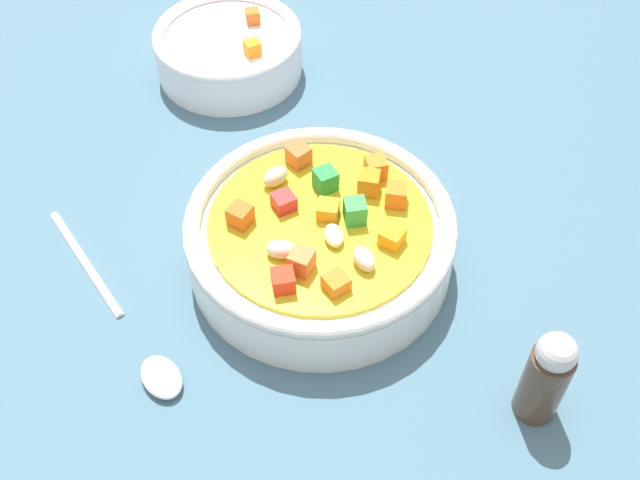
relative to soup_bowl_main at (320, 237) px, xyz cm
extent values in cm
cube|color=#42667A|center=(0.00, 0.01, -3.78)|extent=(140.00, 140.00, 2.00)
cylinder|color=white|center=(0.00, 0.01, -0.72)|extent=(20.21, 20.21, 4.10)
torus|color=white|center=(0.00, 0.01, 1.71)|extent=(20.26, 20.26, 1.26)
cylinder|color=gold|center=(0.00, 0.01, 1.53)|extent=(16.71, 16.71, 0.40)
cube|color=orange|center=(0.01, -0.88, 2.35)|extent=(2.14, 2.14, 1.24)
ellipsoid|color=beige|center=(-1.86, 0.62, 2.20)|extent=(2.58, 2.42, 0.94)
cube|color=green|center=(2.03, -2.91, 2.59)|extent=(1.98, 1.98, 1.73)
cube|color=orange|center=(-2.95, -5.24, 2.56)|extent=(2.14, 2.14, 1.65)
cube|color=red|center=(-2.02, 6.11, 2.45)|extent=(2.18, 2.18, 1.43)
cube|color=#E05A19|center=(4.37, 3.86, 2.51)|extent=(1.81, 1.81, 1.56)
ellipsoid|color=beige|center=(-4.93, 0.96, 2.39)|extent=(2.55, 2.14, 1.33)
cube|color=#E15C28|center=(5.38, -3.57, 2.53)|extent=(1.75, 1.75, 1.60)
cube|color=orange|center=(-1.90, 4.13, 2.57)|extent=(1.92, 1.92, 1.68)
cube|color=orange|center=(-5.17, -1.92, 2.37)|extent=(1.76, 1.76, 1.28)
cube|color=orange|center=(-0.66, -4.82, 2.60)|extent=(2.12, 2.12, 1.75)
ellipsoid|color=beige|center=(0.38, 4.16, 2.38)|extent=(2.58, 2.39, 1.31)
cube|color=orange|center=(-4.79, 3.79, 2.31)|extent=(1.86, 1.86, 1.16)
cube|color=red|center=(3.02, 0.66, 2.35)|extent=(1.98, 1.98, 1.24)
ellipsoid|color=beige|center=(5.21, -0.73, 2.46)|extent=(1.63, 2.32, 1.46)
cube|color=green|center=(-1.73, -1.88, 2.64)|extent=(2.19, 2.19, 1.82)
cube|color=orange|center=(0.19, -6.49, 2.55)|extent=(2.16, 2.16, 1.65)
cylinder|color=silver|center=(13.50, 12.32, -2.43)|extent=(12.16, 3.54, 0.70)
ellipsoid|color=silver|center=(1.13, 15.28, -2.23)|extent=(4.30, 3.38, 1.09)
cylinder|color=white|center=(22.16, -11.99, -0.83)|extent=(13.87, 13.87, 3.89)
torus|color=white|center=(22.16, -11.99, 1.39)|extent=(14.01, 14.01, 1.11)
cube|color=orange|center=(18.54, -11.73, 1.77)|extent=(1.72, 1.72, 1.32)
cube|color=orange|center=(22.01, -15.30, 1.76)|extent=(1.82, 1.82, 1.30)
cylinder|color=#4C3828|center=(-19.22, 0.26, 0.39)|extent=(2.90, 2.90, 6.33)
sphere|color=silver|center=(-19.22, 0.26, 4.20)|extent=(2.61, 2.61, 2.61)
camera|label=1|loc=(-25.07, 28.50, 45.06)|focal=43.89mm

